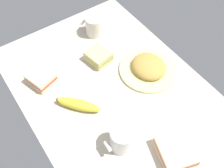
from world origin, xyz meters
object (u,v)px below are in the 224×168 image
at_px(coffee_mug_black, 95,25).
at_px(coffee_mug_milky, 122,139).
at_px(sandwich_main, 41,78).
at_px(sandwich_extra, 176,151).
at_px(sandwich_side, 98,57).
at_px(plate_of_food, 148,68).
at_px(banana, 79,105).

bearing_deg(coffee_mug_black, coffee_mug_milky, -23.30).
bearing_deg(sandwich_main, sandwich_extra, 23.65).
xyz_separation_m(sandwich_main, sandwich_side, (0.03, 0.24, -0.00)).
relative_size(plate_of_food, sandwich_extra, 1.59).
bearing_deg(banana, sandwich_side, 129.78).
height_order(coffee_mug_black, sandwich_main, coffee_mug_black).
bearing_deg(plate_of_food, banana, -91.22).
height_order(sandwich_main, sandwich_extra, same).
bearing_deg(plate_of_food, coffee_mug_milky, -54.26).
distance_m(sandwich_side, sandwich_extra, 0.47).
xyz_separation_m(coffee_mug_black, sandwich_main, (0.11, -0.31, -0.02)).
distance_m(coffee_mug_milky, sandwich_main, 0.40).
height_order(coffee_mug_milky, sandwich_extra, coffee_mug_milky).
distance_m(plate_of_food, banana, 0.31).
relative_size(coffee_mug_black, coffee_mug_milky, 1.02).
bearing_deg(sandwich_extra, banana, -152.98).
bearing_deg(coffee_mug_milky, sandwich_side, 158.52).
bearing_deg(plate_of_food, coffee_mug_black, -169.15).
distance_m(plate_of_food, sandwich_side, 0.21).
bearing_deg(coffee_mug_milky, sandwich_main, -165.43).
distance_m(plate_of_food, coffee_mug_black, 0.31).
bearing_deg(sandwich_main, coffee_mug_black, 109.46).
height_order(plate_of_food, sandwich_main, plate_of_food).
bearing_deg(plate_of_food, sandwich_extra, -25.24).
bearing_deg(coffee_mug_black, plate_of_food, 10.85).
height_order(coffee_mug_black, sandwich_extra, coffee_mug_black).
relative_size(sandwich_extra, banana, 0.95).
xyz_separation_m(sandwich_main, banana, (0.18, 0.06, -0.00)).
relative_size(sandwich_main, banana, 0.74).
bearing_deg(sandwich_main, sandwich_side, 82.52).
distance_m(plate_of_food, sandwich_main, 0.42).
height_order(sandwich_extra, banana, sandwich_extra).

